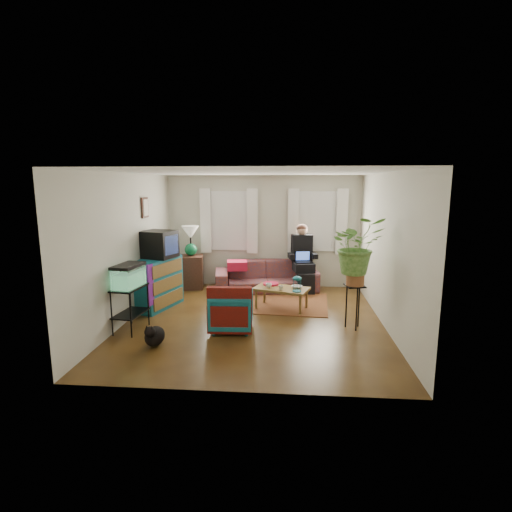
# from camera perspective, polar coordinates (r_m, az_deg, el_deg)

# --- Properties ---
(floor) EXTENTS (4.50, 5.00, 0.01)m
(floor) POSITION_cam_1_polar(r_m,az_deg,el_deg) (7.24, -0.26, -9.17)
(floor) COLOR #4F2B14
(floor) RESTS_ON ground
(ceiling) EXTENTS (4.50, 5.00, 0.01)m
(ceiling) POSITION_cam_1_polar(r_m,az_deg,el_deg) (6.83, -0.28, 11.86)
(ceiling) COLOR white
(ceiling) RESTS_ON wall_back
(wall_back) EXTENTS (4.50, 0.01, 2.60)m
(wall_back) POSITION_cam_1_polar(r_m,az_deg,el_deg) (9.39, 1.05, 3.51)
(wall_back) COLOR silver
(wall_back) RESTS_ON floor
(wall_front) EXTENTS (4.50, 0.01, 2.60)m
(wall_front) POSITION_cam_1_polar(r_m,az_deg,el_deg) (4.48, -3.04, -4.15)
(wall_front) COLOR silver
(wall_front) RESTS_ON floor
(wall_left) EXTENTS (0.01, 5.00, 2.60)m
(wall_left) POSITION_cam_1_polar(r_m,az_deg,el_deg) (7.46, -17.77, 1.21)
(wall_left) COLOR silver
(wall_left) RESTS_ON floor
(wall_right) EXTENTS (0.01, 5.00, 2.60)m
(wall_right) POSITION_cam_1_polar(r_m,az_deg,el_deg) (7.09, 18.16, 0.74)
(wall_right) COLOR silver
(wall_right) RESTS_ON floor
(window_left) EXTENTS (1.08, 0.04, 1.38)m
(window_left) POSITION_cam_1_polar(r_m,az_deg,el_deg) (9.42, -3.83, 5.04)
(window_left) COLOR white
(window_left) RESTS_ON wall_back
(window_right) EXTENTS (1.08, 0.04, 1.38)m
(window_right) POSITION_cam_1_polar(r_m,az_deg,el_deg) (9.34, 8.75, 4.90)
(window_right) COLOR white
(window_right) RESTS_ON wall_back
(curtains_left) EXTENTS (1.36, 0.06, 1.50)m
(curtains_left) POSITION_cam_1_polar(r_m,az_deg,el_deg) (9.35, -3.90, 5.00)
(curtains_left) COLOR white
(curtains_left) RESTS_ON wall_back
(curtains_right) EXTENTS (1.36, 0.06, 1.50)m
(curtains_right) POSITION_cam_1_polar(r_m,az_deg,el_deg) (9.26, 8.78, 4.85)
(curtains_right) COLOR white
(curtains_right) RESTS_ON wall_back
(picture_frame) EXTENTS (0.04, 0.32, 0.40)m
(picture_frame) POSITION_cam_1_polar(r_m,az_deg,el_deg) (8.16, -15.53, 6.68)
(picture_frame) COLOR #3D2616
(picture_frame) RESTS_ON wall_left
(area_rug) EXTENTS (2.11, 1.74, 0.01)m
(area_rug) POSITION_cam_1_polar(r_m,az_deg,el_deg) (8.25, 3.14, -6.66)
(area_rug) COLOR brown
(area_rug) RESTS_ON floor
(sofa) EXTENTS (2.42, 1.28, 0.90)m
(sofa) POSITION_cam_1_polar(r_m,az_deg,el_deg) (9.08, 1.47, -2.17)
(sofa) COLOR brown
(sofa) RESTS_ON floor
(seated_person) EXTENTS (0.69, 0.79, 1.37)m
(seated_person) POSITION_cam_1_polar(r_m,az_deg,el_deg) (9.16, 6.64, -0.62)
(seated_person) COLOR black
(seated_person) RESTS_ON sofa
(side_table) EXTENTS (0.60, 0.60, 0.77)m
(side_table) POSITION_cam_1_polar(r_m,az_deg,el_deg) (9.42, -9.19, -2.26)
(side_table) COLOR #3D2D17
(side_table) RESTS_ON floor
(table_lamp) EXTENTS (0.45, 0.45, 0.70)m
(table_lamp) POSITION_cam_1_polar(r_m,az_deg,el_deg) (9.29, -9.32, 2.05)
(table_lamp) COLOR white
(table_lamp) RESTS_ON side_table
(dresser) EXTENTS (0.85, 1.21, 0.99)m
(dresser) POSITION_cam_1_polar(r_m,az_deg,el_deg) (8.09, -14.09, -3.74)
(dresser) COLOR navy
(dresser) RESTS_ON floor
(crt_tv) EXTENTS (0.74, 0.70, 0.53)m
(crt_tv) POSITION_cam_1_polar(r_m,az_deg,el_deg) (8.02, -13.75, 1.66)
(crt_tv) COLOR black
(crt_tv) RESTS_ON dresser
(aquarium_stand) EXTENTS (0.46, 0.71, 0.74)m
(aquarium_stand) POSITION_cam_1_polar(r_m,az_deg,el_deg) (6.98, -17.49, -7.21)
(aquarium_stand) COLOR black
(aquarium_stand) RESTS_ON floor
(aquarium) EXTENTS (0.41, 0.65, 0.39)m
(aquarium) POSITION_cam_1_polar(r_m,az_deg,el_deg) (6.83, -17.74, -2.66)
(aquarium) COLOR #7FD899
(aquarium) RESTS_ON aquarium_stand
(black_cat) EXTENTS (0.30, 0.45, 0.37)m
(black_cat) POSITION_cam_1_polar(r_m,az_deg,el_deg) (6.31, -14.27, -10.75)
(black_cat) COLOR black
(black_cat) RESTS_ON floor
(armchair) EXTENTS (0.72, 0.68, 0.71)m
(armchair) POSITION_cam_1_polar(r_m,az_deg,el_deg) (6.72, -3.55, -7.55)
(armchair) COLOR #115868
(armchair) RESTS_ON floor
(serape_throw) EXTENTS (0.72, 0.20, 0.59)m
(serape_throw) POSITION_cam_1_polar(r_m,az_deg,el_deg) (6.42, -3.80, -7.04)
(serape_throw) COLOR #9E0A0A
(serape_throw) RESTS_ON armchair
(coffee_table) EXTENTS (1.15, 0.85, 0.42)m
(coffee_table) POSITION_cam_1_polar(r_m,az_deg,el_deg) (7.83, 3.66, -6.04)
(coffee_table) COLOR brown
(coffee_table) RESTS_ON floor
(cup_a) EXTENTS (0.15, 0.15, 0.09)m
(cup_a) POSITION_cam_1_polar(r_m,az_deg,el_deg) (7.76, 1.83, -4.22)
(cup_a) COLOR white
(cup_a) RESTS_ON coffee_table
(cup_b) EXTENTS (0.12, 0.12, 0.09)m
(cup_b) POSITION_cam_1_polar(r_m,az_deg,el_deg) (7.60, 3.59, -4.57)
(cup_b) COLOR beige
(cup_b) RESTS_ON coffee_table
(bowl) EXTENTS (0.25, 0.25, 0.05)m
(bowl) POSITION_cam_1_polar(r_m,az_deg,el_deg) (7.77, 5.85, -4.40)
(bowl) COLOR white
(bowl) RESTS_ON coffee_table
(snack_tray) EXTENTS (0.40, 0.40, 0.04)m
(snack_tray) POSITION_cam_1_polar(r_m,az_deg,el_deg) (7.99, 2.13, -3.99)
(snack_tray) COLOR #B21414
(snack_tray) RESTS_ON coffee_table
(birdcage) EXTENTS (0.21, 0.21, 0.30)m
(birdcage) POSITION_cam_1_polar(r_m,az_deg,el_deg) (7.50, 5.88, -3.97)
(birdcage) COLOR #115B6B
(birdcage) RESTS_ON coffee_table
(plant_stand) EXTENTS (0.38, 0.38, 0.75)m
(plant_stand) POSITION_cam_1_polar(r_m,az_deg,el_deg) (6.95, 13.81, -7.07)
(plant_stand) COLOR black
(plant_stand) RESTS_ON floor
(potted_plant) EXTENTS (0.99, 0.90, 0.95)m
(potted_plant) POSITION_cam_1_polar(r_m,az_deg,el_deg) (6.74, 14.14, 0.23)
(potted_plant) COLOR #599947
(potted_plant) RESTS_ON plant_stand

